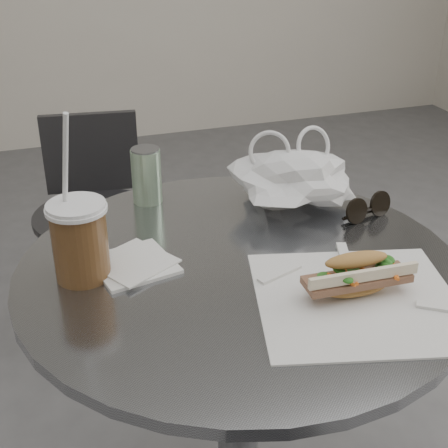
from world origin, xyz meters
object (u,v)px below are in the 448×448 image
object	(u,v)px
sunglasses	(367,209)
drink_can	(146,175)
chair_far	(99,246)
banh_mi	(356,275)
cafe_table	(239,387)
iced_coffee	(80,239)

from	to	relation	value
sunglasses	drink_can	xyz separation A→B (m)	(-0.39, 0.21, 0.04)
chair_far	banh_mi	bearing A→B (deg)	112.35
cafe_table	banh_mi	xyz separation A→B (m)	(0.14, -0.15, 0.31)
sunglasses	banh_mi	bearing A→B (deg)	-138.02
banh_mi	sunglasses	xyz separation A→B (m)	(0.16, 0.23, -0.02)
banh_mi	sunglasses	bearing A→B (deg)	58.37
chair_far	iced_coffee	distance (m)	0.99
banh_mi	iced_coffee	size ratio (longest dim) A/B	0.75
cafe_table	chair_far	size ratio (longest dim) A/B	1.07
cafe_table	banh_mi	bearing A→B (deg)	-47.59
sunglasses	drink_can	size ratio (longest dim) A/B	0.99
sunglasses	drink_can	distance (m)	0.44
iced_coffee	cafe_table	bearing A→B (deg)	-9.70
sunglasses	cafe_table	bearing A→B (deg)	-178.20
sunglasses	drink_can	world-z (taller)	drink_can
cafe_table	iced_coffee	world-z (taller)	iced_coffee
chair_far	iced_coffee	xyz separation A→B (m)	(-0.12, -0.86, 0.49)
cafe_table	iced_coffee	size ratio (longest dim) A/B	2.68
cafe_table	iced_coffee	bearing A→B (deg)	170.30
iced_coffee	sunglasses	world-z (taller)	iced_coffee
cafe_table	sunglasses	distance (m)	0.42
banh_mi	drink_can	distance (m)	0.50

